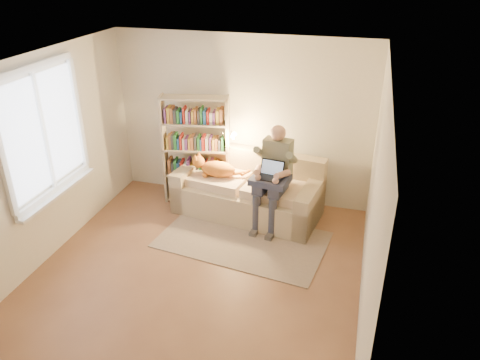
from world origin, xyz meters
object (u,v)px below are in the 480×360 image
(bookshelf, at_px, (196,145))
(laptop, at_px, (271,173))
(sofa, at_px, (249,193))
(person, at_px, (274,171))
(cat, at_px, (213,168))

(bookshelf, bearing_deg, laptop, -31.86)
(sofa, bearing_deg, laptop, -32.36)
(laptop, height_order, bookshelf, bookshelf)
(sofa, xyz_separation_m, person, (0.42, -0.22, 0.51))
(cat, relative_size, bookshelf, 0.47)
(sofa, relative_size, laptop, 6.10)
(person, bearing_deg, cat, 178.74)
(cat, bearing_deg, sofa, 14.73)
(sofa, xyz_separation_m, cat, (-0.54, -0.06, 0.38))
(cat, distance_m, bookshelf, 0.47)
(sofa, distance_m, bookshelf, 1.09)
(sofa, bearing_deg, cat, -165.27)
(sofa, height_order, person, person)
(sofa, relative_size, bookshelf, 1.32)
(laptop, bearing_deg, sofa, 147.64)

